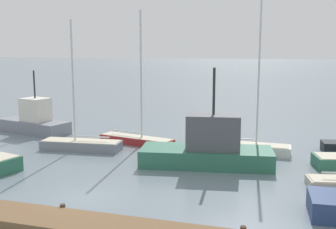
{
  "coord_description": "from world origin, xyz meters",
  "views": [
    {
      "loc": [
        9.33,
        -17.08,
        7.39
      ],
      "look_at": [
        0.0,
        14.41,
        2.05
      ],
      "focal_mm": 43.07,
      "sensor_mm": 36.0,
      "label": 1
    }
  ],
  "objects_px": {
    "sailboat_1": "(250,146)",
    "sailboat_2": "(137,138)",
    "fishing_boat_2": "(209,147)",
    "fishing_boat_0": "(34,121)",
    "sailboat_0": "(81,144)"
  },
  "relations": [
    {
      "from": "sailboat_1",
      "to": "fishing_boat_0",
      "type": "bearing_deg",
      "value": 174.84
    },
    {
      "from": "fishing_boat_2",
      "to": "fishing_boat_0",
      "type": "bearing_deg",
      "value": 151.97
    },
    {
      "from": "sailboat_0",
      "to": "fishing_boat_0",
      "type": "height_order",
      "value": "sailboat_0"
    },
    {
      "from": "sailboat_0",
      "to": "sailboat_1",
      "type": "relative_size",
      "value": 0.87
    },
    {
      "from": "sailboat_2",
      "to": "fishing_boat_2",
      "type": "distance_m",
      "value": 7.84
    },
    {
      "from": "sailboat_0",
      "to": "fishing_boat_0",
      "type": "xyz_separation_m",
      "value": [
        -7.12,
        4.56,
        0.56
      ]
    },
    {
      "from": "sailboat_2",
      "to": "fishing_boat_0",
      "type": "xyz_separation_m",
      "value": [
        -10.38,
        1.6,
        0.53
      ]
    },
    {
      "from": "sailboat_2",
      "to": "fishing_boat_2",
      "type": "relative_size",
      "value": 1.18
    },
    {
      "from": "sailboat_0",
      "to": "sailboat_2",
      "type": "distance_m",
      "value": 4.39
    },
    {
      "from": "sailboat_1",
      "to": "sailboat_2",
      "type": "distance_m",
      "value": 8.85
    },
    {
      "from": "sailboat_1",
      "to": "fishing_boat_2",
      "type": "distance_m",
      "value": 4.49
    },
    {
      "from": "sailboat_0",
      "to": "fishing_boat_0",
      "type": "bearing_deg",
      "value": -38.14
    },
    {
      "from": "sailboat_2",
      "to": "fishing_boat_0",
      "type": "distance_m",
      "value": 10.51
    },
    {
      "from": "fishing_boat_0",
      "to": "fishing_boat_2",
      "type": "distance_m",
      "value": 17.92
    },
    {
      "from": "sailboat_1",
      "to": "sailboat_2",
      "type": "height_order",
      "value": "sailboat_1"
    }
  ]
}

